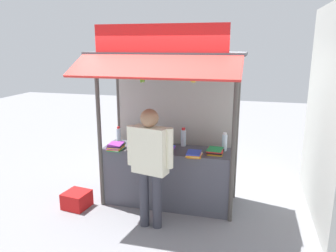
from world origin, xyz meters
name	(u,v)px	position (x,y,z in m)	size (l,w,h in m)	color
ground_plane	(168,203)	(0.00, 0.00, 0.00)	(20.00, 20.00, 0.00)	gray
stall_counter	(168,177)	(0.00, 0.00, 0.44)	(1.93, 0.55, 0.89)	#4C4C56
stall_structure	(170,101)	(0.00, 0.13, 1.59)	(2.13, 1.48, 2.64)	#4C4742
water_bottle_center	(225,142)	(0.81, 0.13, 1.01)	(0.08, 0.08, 0.27)	silver
water_bottle_front_left	(159,137)	(-0.20, 0.20, 1.01)	(0.07, 0.07, 0.26)	silver
water_bottle_far_left	(119,134)	(-0.87, 0.20, 1.00)	(0.07, 0.07, 0.24)	silver
water_bottle_rear_center	(183,138)	(0.19, 0.20, 1.02)	(0.08, 0.08, 0.29)	silver
magazine_stack_far_right	(165,149)	(-0.02, -0.10, 0.91)	(0.27, 0.32, 0.05)	purple
magazine_stack_mid_left	(194,154)	(0.43, -0.21, 0.91)	(0.22, 0.28, 0.05)	orange
magazine_stack_mid_right	(215,151)	(0.70, -0.02, 0.92)	(0.24, 0.28, 0.06)	yellow
magazine_stack_front_right	(116,147)	(-0.74, -0.21, 0.93)	(0.23, 0.29, 0.09)	green
banana_bunch_rightmost	(194,78)	(0.43, -0.38, 1.99)	(0.09, 0.09, 0.24)	#332D23
banana_bunch_leftmost	(142,77)	(-0.25, -0.38, 1.97)	(0.09, 0.09, 0.26)	#332D23
vendor_person	(150,158)	(-0.06, -0.68, 0.97)	(0.61, 0.29, 1.62)	#383842
plastic_crate	(77,200)	(-1.30, -0.46, 0.12)	(0.35, 0.35, 0.24)	red
neighbour_wall	(328,114)	(2.19, 0.30, 1.47)	(0.20, 2.40, 2.93)	beige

